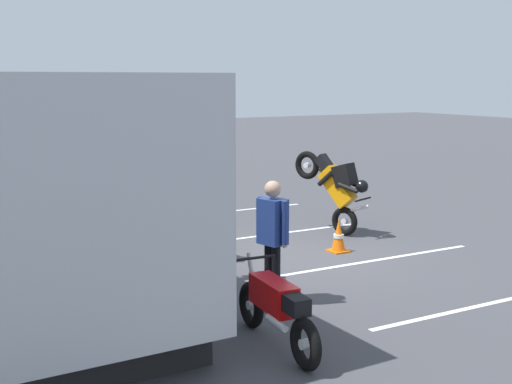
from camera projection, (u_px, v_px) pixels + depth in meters
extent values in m
plane|color=#424247|center=(297.00, 257.00, 12.28)|extent=(80.00, 80.00, 0.00)
cube|color=#B7BABF|center=(16.00, 166.00, 10.52)|extent=(9.68, 2.66, 2.80)
cube|color=black|center=(94.00, 127.00, 11.07)|extent=(8.10, 0.18, 1.01)
cube|color=#1959B2|center=(97.00, 195.00, 11.25)|extent=(8.48, 0.17, 0.28)
cube|color=black|center=(22.00, 267.00, 10.79)|extent=(8.90, 2.45, 0.45)
torus|color=black|center=(42.00, 209.00, 14.17)|extent=(1.01, 0.34, 1.00)
torus|color=black|center=(172.00, 297.00, 8.45)|extent=(1.01, 0.34, 1.00)
cylinder|color=black|center=(269.00, 269.00, 9.75)|extent=(0.14, 0.14, 0.79)
cube|color=black|center=(270.00, 297.00, 9.84)|extent=(0.15, 0.28, 0.10)
cylinder|color=black|center=(276.00, 272.00, 9.63)|extent=(0.14, 0.14, 0.79)
cube|color=black|center=(278.00, 300.00, 9.73)|extent=(0.15, 0.28, 0.10)
cube|color=navy|center=(273.00, 221.00, 9.57)|extent=(0.43, 0.36, 0.65)
cylinder|color=navy|center=(261.00, 218.00, 9.74)|extent=(0.11, 0.11, 0.62)
sphere|color=tan|center=(261.00, 239.00, 9.79)|extent=(0.11, 0.11, 0.09)
cylinder|color=navy|center=(285.00, 223.00, 9.39)|extent=(0.11, 0.11, 0.62)
sphere|color=tan|center=(284.00, 245.00, 9.44)|extent=(0.11, 0.11, 0.09)
sphere|color=tan|center=(273.00, 189.00, 9.49)|extent=(0.28, 0.28, 0.24)
cylinder|color=black|center=(217.00, 252.00, 10.75)|extent=(0.12, 0.12, 0.78)
cube|color=black|center=(219.00, 277.00, 10.84)|extent=(0.10, 0.26, 0.10)
cylinder|color=black|center=(221.00, 254.00, 10.61)|extent=(0.12, 0.12, 0.78)
cube|color=black|center=(224.00, 280.00, 10.70)|extent=(0.10, 0.26, 0.10)
cube|color=black|center=(219.00, 209.00, 10.56)|extent=(0.38, 0.28, 0.65)
cylinder|color=black|center=(212.00, 205.00, 10.77)|extent=(0.09, 0.09, 0.61)
sphere|color=tan|center=(212.00, 224.00, 10.82)|extent=(0.09, 0.09, 0.09)
cylinder|color=black|center=(226.00, 210.00, 10.36)|extent=(0.09, 0.09, 0.61)
sphere|color=tan|center=(226.00, 230.00, 10.41)|extent=(0.09, 0.09, 0.09)
sphere|color=tan|center=(219.00, 180.00, 10.49)|extent=(0.23, 0.23, 0.23)
cylinder|color=#473823|center=(186.00, 235.00, 11.97)|extent=(0.12, 0.12, 0.77)
cube|color=black|center=(188.00, 257.00, 12.06)|extent=(0.10, 0.26, 0.10)
cylinder|color=#473823|center=(189.00, 237.00, 11.83)|extent=(0.12, 0.12, 0.77)
cube|color=black|center=(192.00, 260.00, 11.92)|extent=(0.10, 0.26, 0.10)
cube|color=silver|center=(187.00, 196.00, 11.78)|extent=(0.38, 0.28, 0.64)
cylinder|color=silver|center=(181.00, 194.00, 11.99)|extent=(0.09, 0.09, 0.61)
sphere|color=tan|center=(182.00, 210.00, 12.04)|extent=(0.09, 0.09, 0.09)
cylinder|color=silver|center=(192.00, 198.00, 11.57)|extent=(0.09, 0.09, 0.61)
sphere|color=tan|center=(193.00, 215.00, 11.62)|extent=(0.09, 0.09, 0.09)
sphere|color=tan|center=(186.00, 171.00, 11.71)|extent=(0.23, 0.23, 0.23)
cylinder|color=black|center=(164.00, 220.00, 13.27)|extent=(0.14, 0.14, 0.74)
cube|color=black|center=(166.00, 240.00, 13.36)|extent=(0.16, 0.28, 0.10)
cylinder|color=black|center=(168.00, 222.00, 13.16)|extent=(0.14, 0.14, 0.74)
cube|color=black|center=(170.00, 241.00, 13.25)|extent=(0.16, 0.28, 0.10)
cube|color=#D8F233|center=(165.00, 187.00, 13.10)|extent=(0.44, 0.36, 0.61)
cube|color=silver|center=(165.00, 187.00, 13.10)|extent=(0.45, 0.37, 0.06)
cylinder|color=#D8F233|center=(158.00, 185.00, 13.27)|extent=(0.11, 0.11, 0.58)
sphere|color=tan|center=(158.00, 199.00, 13.32)|extent=(0.11, 0.11, 0.09)
cylinder|color=#D8F233|center=(173.00, 188.00, 12.93)|extent=(0.11, 0.11, 0.58)
sphere|color=tan|center=(173.00, 203.00, 12.98)|extent=(0.11, 0.11, 0.09)
sphere|color=tan|center=(165.00, 165.00, 13.03)|extent=(0.27, 0.27, 0.22)
cylinder|color=#473823|center=(130.00, 212.00, 14.06)|extent=(0.13, 0.13, 0.75)
cube|color=black|center=(132.00, 231.00, 14.14)|extent=(0.11, 0.26, 0.10)
cylinder|color=#473823|center=(132.00, 214.00, 13.92)|extent=(0.13, 0.13, 0.75)
cube|color=black|center=(135.00, 233.00, 14.00)|extent=(0.11, 0.26, 0.10)
cube|color=#3F594C|center=(130.00, 180.00, 13.87)|extent=(0.39, 0.30, 0.62)
cylinder|color=#3F594C|center=(127.00, 178.00, 14.08)|extent=(0.09, 0.09, 0.59)
sphere|color=tan|center=(127.00, 192.00, 14.13)|extent=(0.09, 0.09, 0.09)
cylinder|color=#3F594C|center=(133.00, 181.00, 13.66)|extent=(0.09, 0.09, 0.59)
sphere|color=tan|center=(134.00, 195.00, 13.71)|extent=(0.09, 0.09, 0.09)
sphere|color=tan|center=(129.00, 159.00, 13.80)|extent=(0.24, 0.24, 0.23)
torus|color=black|center=(251.00, 305.00, 8.77)|extent=(0.61, 0.18, 0.60)
cylinder|color=silver|center=(251.00, 305.00, 8.77)|extent=(0.13, 0.11, 0.12)
torus|color=black|center=(305.00, 344.00, 7.47)|extent=(0.61, 0.18, 0.60)
cylinder|color=silver|center=(305.00, 344.00, 7.47)|extent=(0.13, 0.13, 0.12)
cylinder|color=silver|center=(253.00, 280.00, 8.66)|extent=(0.32, 0.08, 0.67)
cube|color=red|center=(274.00, 295.00, 8.13)|extent=(0.86, 0.35, 0.36)
cube|color=black|center=(292.00, 302.00, 7.69)|extent=(0.54, 0.26, 0.20)
cylinder|color=silver|center=(277.00, 323.00, 7.78)|extent=(0.46, 0.12, 0.08)
cylinder|color=black|center=(254.00, 258.00, 8.57)|extent=(0.09, 0.58, 0.04)
torus|color=black|center=(345.00, 221.00, 13.92)|extent=(0.61, 0.33, 0.60)
cylinder|color=silver|center=(345.00, 221.00, 13.92)|extent=(0.15, 0.14, 0.12)
torus|color=black|center=(307.00, 165.00, 14.35)|extent=(0.84, 0.41, 0.85)
cylinder|color=silver|center=(307.00, 165.00, 14.35)|extent=(0.15, 0.15, 0.12)
cylinder|color=silver|center=(354.00, 210.00, 13.73)|extent=(0.66, 0.29, 0.29)
cube|color=orange|center=(338.00, 186.00, 13.92)|extent=(0.87, 0.55, 0.87)
cube|color=black|center=(327.00, 166.00, 14.03)|extent=(0.54, 0.38, 0.52)
cylinder|color=silver|center=(326.00, 178.00, 14.26)|extent=(0.36, 0.20, 0.39)
cylinder|color=black|center=(363.00, 199.00, 13.57)|extent=(0.23, 0.56, 0.04)
cube|color=black|center=(345.00, 175.00, 13.77)|extent=(0.56, 0.48, 0.52)
sphere|color=black|center=(362.00, 186.00, 13.55)|extent=(0.33, 0.33, 0.26)
cylinder|color=black|center=(348.00, 188.00, 13.55)|extent=(0.46, 0.24, 0.19)
cylinder|color=black|center=(325.00, 179.00, 13.87)|extent=(0.38, 0.22, 0.34)
cylinder|color=black|center=(357.00, 186.00, 13.82)|extent=(0.46, 0.24, 0.19)
cylinder|color=black|center=(335.00, 177.00, 14.15)|extent=(0.38, 0.22, 0.34)
cube|color=orange|center=(338.00, 251.00, 12.66)|extent=(0.34, 0.34, 0.03)
cone|color=orange|center=(339.00, 234.00, 12.61)|extent=(0.26, 0.26, 0.60)
cylinder|color=white|center=(339.00, 236.00, 12.61)|extent=(0.19, 0.19, 0.07)
cube|color=white|center=(483.00, 305.00, 9.66)|extent=(0.15, 4.05, 0.01)
cube|color=white|center=(365.00, 262.00, 11.93)|extent=(0.15, 4.78, 0.01)
cube|color=white|center=(285.00, 233.00, 14.21)|extent=(0.14, 3.71, 0.01)
cube|color=white|center=(227.00, 211.00, 16.49)|extent=(0.15, 4.12, 0.01)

